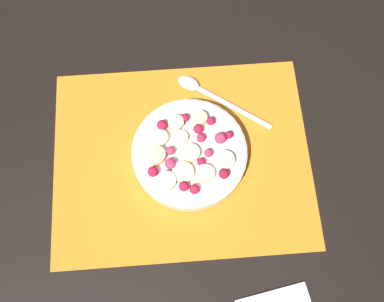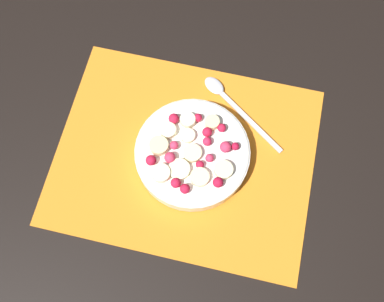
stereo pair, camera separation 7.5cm
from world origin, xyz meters
name	(u,v)px [view 1 (the left image)]	position (x,y,z in m)	size (l,w,h in m)	color
ground_plane	(184,158)	(0.00, 0.00, 0.00)	(3.00, 3.00, 0.00)	black
placemat	(184,157)	(0.00, 0.00, 0.00)	(0.47, 0.37, 0.01)	orange
fruit_bowl	(192,155)	(-0.01, 0.00, 0.03)	(0.21, 0.21, 0.05)	silver
spoon	(207,92)	(-0.05, -0.13, 0.01)	(0.18, 0.13, 0.01)	silver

